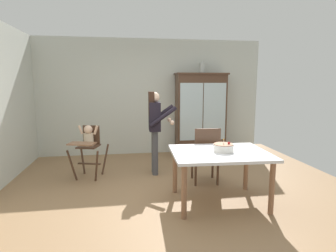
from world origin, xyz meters
TOP-DOWN VIEW (x-y plane):
  - ground_plane at (0.00, 0.00)m, footprint 6.24×6.24m
  - wall_back at (0.00, 2.63)m, footprint 5.32×0.06m
  - china_cabinet at (1.15, 2.37)m, footprint 1.22×0.48m
  - ceramic_vase at (1.17, 2.37)m, footprint 0.13×0.13m
  - high_chair_with_toddler at (-1.27, 1.01)m, footprint 0.70×0.79m
  - adult_person at (-0.08, 1.04)m, footprint 0.51×0.49m
  - dining_table at (0.67, -0.37)m, footprint 1.37×1.09m
  - birthday_cake at (0.72, -0.36)m, footprint 0.28×0.28m
  - dining_chair_far_side at (0.70, 0.36)m, footprint 0.48×0.48m

SIDE VIEW (x-z plane):
  - ground_plane at x=0.00m, z-range 0.00..0.00m
  - dining_chair_far_side at x=0.70m, z-range 0.08..1.04m
  - dining_table at x=0.67m, z-range 0.28..1.02m
  - high_chair_with_toddler at x=-1.27m, z-range 0.18..1.13m
  - birthday_cake at x=0.72m, z-range 0.70..0.89m
  - china_cabinet at x=1.15m, z-range 0.01..1.92m
  - adult_person at x=-0.08m, z-range 0.20..1.73m
  - wall_back at x=0.00m, z-range 0.00..2.70m
  - ceramic_vase at x=1.17m, z-range 1.90..2.17m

